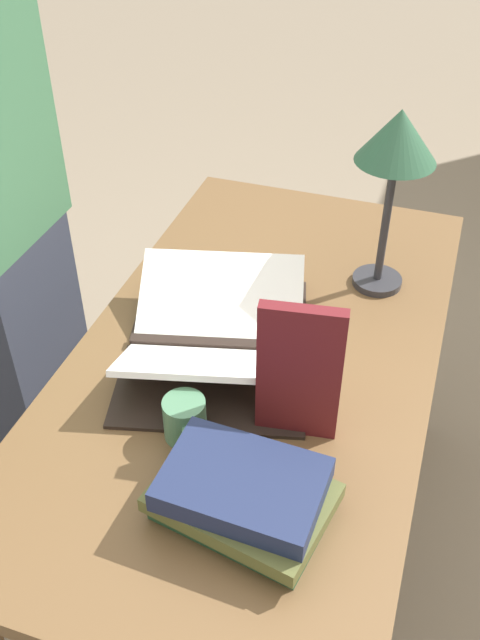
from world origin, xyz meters
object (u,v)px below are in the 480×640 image
at_px(coffee_mug, 185,420).
at_px(book_standing_upright, 299,373).
at_px(reading_lamp, 397,148).
at_px(open_book, 216,337).
at_px(book_stack_tall, 243,496).

bearing_deg(coffee_mug, book_standing_upright, 112.76).
distance_m(book_standing_upright, reading_lamp, 0.53).
bearing_deg(open_book, book_stack_tall, 11.66).
distance_m(book_stack_tall, book_standing_upright, 0.22).
height_order(open_book, book_standing_upright, book_standing_upright).
bearing_deg(book_standing_upright, reading_lamp, 164.69).
bearing_deg(coffee_mug, open_book, -173.37).
bearing_deg(open_book, reading_lamp, 126.30).
bearing_deg(book_standing_upright, coffee_mug, -75.39).
relative_size(book_stack_tall, reading_lamp, 0.72).
bearing_deg(book_standing_upright, open_book, -135.85).
height_order(book_stack_tall, coffee_mug, book_stack_tall).
bearing_deg(reading_lamp, book_standing_upright, -7.17).
height_order(open_book, book_stack_tall, open_book).
height_order(open_book, reading_lamp, reading_lamp).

